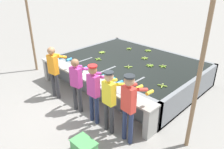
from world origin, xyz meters
name	(u,v)px	position (x,y,z in m)	size (l,w,h in m)	color
ground_plane	(84,104)	(0.00, 0.00, 0.00)	(80.00, 80.00, 0.00)	gray
wash_tank	(131,71)	(0.00, 2.18, 0.41)	(4.70, 3.48, 0.82)	gray
work_ledge	(89,84)	(0.00, 0.23, 0.60)	(4.70, 0.45, 0.82)	#9E9E99
worker_0	(54,68)	(-0.94, -0.34, 1.00)	(0.46, 0.73, 1.67)	#38383D
worker_1	(77,81)	(0.15, -0.30, 0.94)	(0.47, 0.73, 1.58)	#38383D
worker_2	(94,89)	(0.88, -0.32, 0.98)	(0.40, 0.71, 1.62)	navy
worker_3	(110,96)	(1.43, -0.32, 0.99)	(0.42, 0.72, 1.63)	#38383D
worker_4	(129,103)	(1.98, -0.27, 1.04)	(0.44, 0.73, 1.71)	navy
banana_bunch_floating_0	(98,59)	(-0.86, 1.38, 0.84)	(0.28, 0.28, 0.08)	#7FAD33
banana_bunch_floating_1	(102,52)	(-1.30, 1.97, 0.84)	(0.28, 0.28, 0.08)	#9EC642
banana_bunch_floating_2	(163,66)	(1.13, 2.43, 0.84)	(0.28, 0.27, 0.08)	#7FAD33
banana_bunch_floating_3	(162,86)	(1.86, 1.25, 0.84)	(0.27, 0.27, 0.08)	#93BC3D
banana_bunch_floating_4	(150,65)	(0.79, 2.19, 0.84)	(0.28, 0.28, 0.08)	#7FAD33
banana_bunch_floating_5	(148,50)	(-0.16, 3.39, 0.84)	(0.28, 0.28, 0.08)	#8CB738
banana_bunch_floating_6	(128,67)	(0.36, 1.60, 0.84)	(0.22, 0.22, 0.08)	#93BC3D
banana_bunch_floating_7	(145,58)	(0.25, 2.61, 0.84)	(0.28, 0.26, 0.08)	#93BC3D
banana_bunch_floating_8	(129,49)	(-0.84, 3.03, 0.84)	(0.28, 0.28, 0.08)	#8CB738
banana_bunch_ledge_0	(94,81)	(0.34, 0.13, 0.84)	(0.27, 0.27, 0.08)	#93BC3D
knife_0	(117,92)	(1.23, 0.13, 0.83)	(0.35, 0.07, 0.02)	silver
knife_1	(84,72)	(-0.36, 0.32, 0.83)	(0.35, 0.10, 0.02)	silver
crate	(84,147)	(1.57, -1.26, 0.16)	(0.55, 0.39, 0.32)	#4C9E56
support_post_left	(31,31)	(-3.40, 0.26, 1.60)	(0.09, 0.09, 3.20)	#846647
support_post_right	(198,83)	(3.05, 0.55, 1.60)	(0.09, 0.09, 3.20)	#846647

